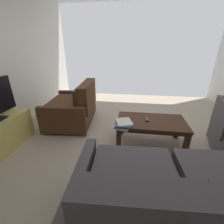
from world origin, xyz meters
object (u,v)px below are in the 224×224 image
at_px(loveseat_near, 74,107).
at_px(tv_remote, 147,119).
at_px(coffee_table, 151,124).
at_px(sofa_main, 182,202).
at_px(book_stack, 123,124).

relative_size(loveseat_near, tv_remote, 7.58).
distance_m(coffee_table, tv_remote, 0.11).
relative_size(sofa_main, tv_remote, 11.19).
relative_size(coffee_table, book_stack, 3.23).
distance_m(sofa_main, coffee_table, 1.31).
bearing_deg(loveseat_near, sofa_main, 130.61).
relative_size(book_stack, tv_remote, 2.06).
bearing_deg(book_stack, tv_remote, -145.06).
bearing_deg(loveseat_near, book_stack, 142.31).
bearing_deg(tv_remote, sofa_main, 97.85).
xyz_separation_m(loveseat_near, book_stack, (-1.08, 0.84, 0.12)).
relative_size(sofa_main, coffee_table, 1.68).
relative_size(loveseat_near, book_stack, 3.67).
bearing_deg(sofa_main, coffee_table, -85.01).
distance_m(loveseat_near, tv_remote, 1.56).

